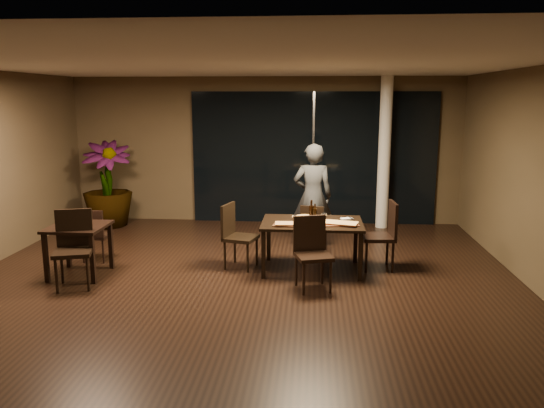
{
  "coord_description": "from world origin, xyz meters",
  "views": [
    {
      "loc": [
        1.01,
        -6.94,
        2.57
      ],
      "look_at": [
        0.41,
        0.62,
        1.05
      ],
      "focal_mm": 35.0,
      "sensor_mm": 36.0,
      "label": 1
    }
  ],
  "objects": [
    {
      "name": "wall_back",
      "position": [
        0.0,
        4.05,
        1.5
      ],
      "size": [
        8.0,
        0.1,
        3.0
      ],
      "primitive_type": "cube",
      "color": "#453825",
      "rests_on": "ground"
    },
    {
      "name": "main_table",
      "position": [
        1.0,
        0.8,
        0.68
      ],
      "size": [
        1.5,
        1.0,
        0.75
      ],
      "color": "black",
      "rests_on": "ground"
    },
    {
      "name": "pizza_board_right",
      "position": [
        1.39,
        0.66,
        0.76
      ],
      "size": [
        0.61,
        0.36,
        0.01
      ],
      "primitive_type": "cube",
      "rotation": [
        0.0,
        0.0,
        0.13
      ],
      "color": "#4E2919",
      "rests_on": "main_table"
    },
    {
      "name": "diner",
      "position": [
        1.0,
        2.05,
        0.91
      ],
      "size": [
        0.63,
        0.43,
        1.82
      ],
      "primitive_type": "imported",
      "rotation": [
        0.0,
        0.0,
        3.18
      ],
      "color": "#2D2F32",
      "rests_on": "ground"
    },
    {
      "name": "chair_main_right",
      "position": [
        2.09,
        0.96,
        0.58
      ],
      "size": [
        0.52,
        0.52,
        1.04
      ],
      "rotation": [
        0.0,
        0.0,
        -1.5
      ],
      "color": "black",
      "rests_on": "ground"
    },
    {
      "name": "chair_main_far",
      "position": [
        1.02,
        1.62,
        0.47
      ],
      "size": [
        0.47,
        0.47,
        0.85
      ],
      "rotation": [
        0.0,
        0.0,
        2.9
      ],
      "color": "black",
      "rests_on": "ground"
    },
    {
      "name": "bottle_a",
      "position": [
        0.99,
        0.84,
        0.91
      ],
      "size": [
        0.07,
        0.07,
        0.33
      ],
      "primitive_type": null,
      "color": "black",
      "rests_on": "main_table"
    },
    {
      "name": "side_table",
      "position": [
        -2.4,
        0.3,
        0.62
      ],
      "size": [
        0.8,
        0.8,
        0.75
      ],
      "color": "black",
      "rests_on": "ground"
    },
    {
      "name": "napkin_far",
      "position": [
        1.53,
        1.03,
        0.76
      ],
      "size": [
        0.2,
        0.16,
        0.01
      ],
      "primitive_type": "cube",
      "rotation": [
        0.0,
        0.0,
        0.37
      ],
      "color": "white",
      "rests_on": "main_table"
    },
    {
      "name": "side_napkin",
      "position": [
        -2.4,
        0.12,
        0.76
      ],
      "size": [
        0.21,
        0.16,
        0.01
      ],
      "primitive_type": "cube",
      "rotation": [
        0.0,
        0.0,
        -0.32
      ],
      "color": "white",
      "rests_on": "side_table"
    },
    {
      "name": "bottle_b",
      "position": [
        1.04,
        0.8,
        0.89
      ],
      "size": [
        0.06,
        0.06,
        0.28
      ],
      "primitive_type": null,
      "color": "black",
      "rests_on": "main_table"
    },
    {
      "name": "tumbler_right",
      "position": [
        1.18,
        0.97,
        0.8
      ],
      "size": [
        0.08,
        0.08,
        0.1
      ],
      "primitive_type": "cylinder",
      "color": "white",
      "rests_on": "main_table"
    },
    {
      "name": "potted_plant",
      "position": [
        -3.14,
        3.31,
        0.86
      ],
      "size": [
        1.22,
        1.22,
        1.73
      ],
      "primitive_type": "imported",
      "rotation": [
        0.0,
        0.0,
        0.38
      ],
      "color": "#1B531C",
      "rests_on": "ground"
    },
    {
      "name": "napkin_near",
      "position": [
        1.56,
        0.74,
        0.76
      ],
      "size": [
        0.19,
        0.12,
        0.01
      ],
      "primitive_type": "cube",
      "rotation": [
        0.0,
        0.0,
        -0.09
      ],
      "color": "silver",
      "rests_on": "main_table"
    },
    {
      "name": "tumbler_left",
      "position": [
        0.73,
        0.89,
        0.79
      ],
      "size": [
        0.07,
        0.07,
        0.08
      ],
      "primitive_type": "cylinder",
      "color": "white",
      "rests_on": "main_table"
    },
    {
      "name": "chair_side_near",
      "position": [
        -2.28,
        -0.12,
        0.59
      ],
      "size": [
        0.61,
        0.61,
        1.06
      ],
      "rotation": [
        0.0,
        0.0,
        0.28
      ],
      "color": "black",
      "rests_on": "ground"
    },
    {
      "name": "pizza_board_left",
      "position": [
        0.71,
        0.55,
        0.76
      ],
      "size": [
        0.57,
        0.33,
        0.01
      ],
      "primitive_type": "cube",
      "rotation": [
        0.0,
        0.0,
        -0.11
      ],
      "color": "#422515",
      "rests_on": "main_table"
    },
    {
      "name": "wine_glass_b",
      "position": [
        -2.28,
        0.24,
        0.83
      ],
      "size": [
        0.08,
        0.08,
        0.17
      ],
      "primitive_type": null,
      "color": "white",
      "rests_on": "side_table"
    },
    {
      "name": "round_pizza",
      "position": [
        0.9,
        1.09,
        0.76
      ],
      "size": [
        0.3,
        0.3,
        0.01
      ],
      "primitive_type": "cylinder",
      "color": "#AA2F12",
      "rests_on": "main_table"
    },
    {
      "name": "window_panel",
      "position": [
        1.0,
        3.96,
        1.35
      ],
      "size": [
        5.0,
        0.06,
        2.7
      ],
      "primitive_type": "cube",
      "color": "black",
      "rests_on": "ground"
    },
    {
      "name": "chair_main_near",
      "position": [
        1.0,
        0.05,
        0.55
      ],
      "size": [
        0.57,
        0.57,
        0.99
      ],
      "rotation": [
        0.0,
        0.0,
        0.29
      ],
      "color": "black",
      "rests_on": "ground"
    },
    {
      "name": "column",
      "position": [
        2.4,
        3.65,
        1.5
      ],
      "size": [
        0.24,
        0.24,
        3.0
      ],
      "primitive_type": "cylinder",
      "color": "silver",
      "rests_on": "ground"
    },
    {
      "name": "chair_side_far",
      "position": [
        -2.44,
        0.95,
        0.48
      ],
      "size": [
        0.41,
        0.41,
        0.86
      ],
      "rotation": [
        0.0,
        0.0,
        3.12
      ],
      "color": "black",
      "rests_on": "ground"
    },
    {
      "name": "oblong_pizza_left",
      "position": [
        0.71,
        0.55,
        0.77
      ],
      "size": [
        0.49,
        0.25,
        0.02
      ],
      "primitive_type": null,
      "rotation": [
        0.0,
        0.0,
        0.07
      ],
      "color": "maroon",
      "rests_on": "pizza_board_left"
    },
    {
      "name": "chair_main_left",
      "position": [
        -0.17,
        0.86,
        0.55
      ],
      "size": [
        0.56,
        0.56,
        0.99
      ],
      "rotation": [
        0.0,
        0.0,
        1.3
      ],
      "color": "black",
      "rests_on": "ground"
    },
    {
      "name": "ceiling",
      "position": [
        0.0,
        0.0,
        3.02
      ],
      "size": [
        8.0,
        8.0,
        0.04
      ],
      "primitive_type": "cube",
      "color": "silver",
      "rests_on": "wall_back"
    },
    {
      "name": "oblong_pizza_right",
      "position": [
        1.39,
        0.66,
        0.77
      ],
      "size": [
        0.58,
        0.37,
        0.02
      ],
      "primitive_type": null,
      "rotation": [
        0.0,
        0.0,
        -0.26
      ],
      "color": "maroon",
      "rests_on": "pizza_board_right"
    },
    {
      "name": "wine_glass_a",
      "position": [
        -2.55,
        0.41,
        0.83
      ],
      "size": [
        0.07,
        0.07,
        0.16
      ],
      "primitive_type": null,
      "color": "white",
      "rests_on": "side_table"
    },
    {
      "name": "bottle_c",
      "position": [
        0.98,
        0.87,
        0.9
      ],
      "size": [
        0.07,
        0.07,
        0.3
      ],
      "primitive_type": null,
      "color": "black",
      "rests_on": "main_table"
    },
    {
      "name": "ground",
      "position": [
        0.0,
        0.0,
        0.0
      ],
      "size": [
        8.0,
        8.0,
        0.0
      ],
      "primitive_type": "plane",
      "color": "black",
      "rests_on": "ground"
    },
    {
      "name": "wall_front",
      "position": [
        0.0,
        -4.05,
        1.5
      ],
      "size": [
        8.0,
        0.1,
        3.0
      ],
      "primitive_type": "cube",
      "color": "#453825",
      "rests_on": "ground"
    }
  ]
}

